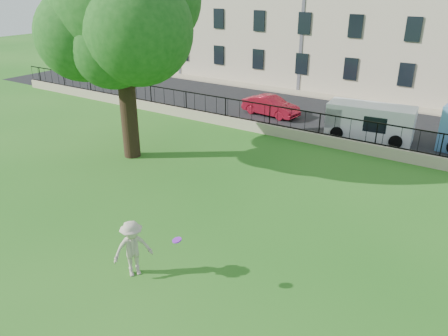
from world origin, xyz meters
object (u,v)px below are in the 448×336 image
Objects in this scene: man at (133,249)px; tree at (119,12)px; frisbee at (177,240)px; red_sedan at (271,106)px; white_van at (370,122)px.

tree is at bearing 77.75° from man.
frisbee is 18.09m from red_sedan.
tree is 12.22m from frisbee.
frisbee is (1.56, 0.19, 0.75)m from man.
tree is at bearing 172.15° from red_sedan.
white_van is (2.26, 16.23, 0.06)m from man.
frisbee is 0.07× the size of red_sedan.
tree is 14.33m from white_van.
red_sedan is at bearing 165.77° from white_van.
white_van is at bearing 87.50° from frisbee.
red_sedan is at bearing 47.28° from man.
tree is 11.66m from man.
frisbee is at bearing -98.23° from white_van.
man is 6.71× the size of frisbee.
man is at bearing -172.90° from frisbee.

